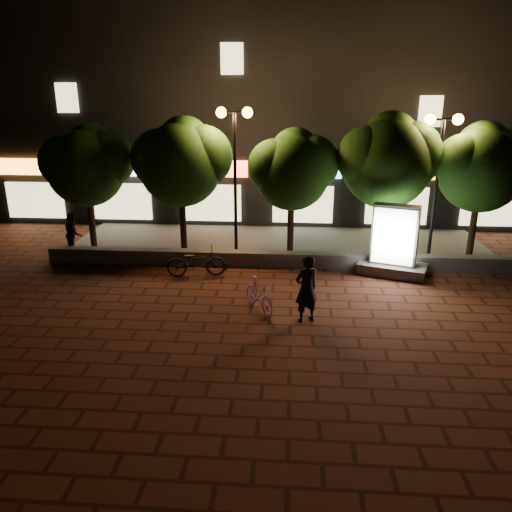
# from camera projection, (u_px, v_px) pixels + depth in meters

# --- Properties ---
(ground) EXTENTS (80.00, 80.00, 0.00)m
(ground) POSITION_uv_depth(u_px,v_px,m) (270.00, 315.00, 13.40)
(ground) COLOR #502619
(ground) RESTS_ON ground
(retaining_wall) EXTENTS (16.00, 0.45, 0.50)m
(retaining_wall) POSITION_uv_depth(u_px,v_px,m) (275.00, 259.00, 17.10)
(retaining_wall) COLOR slate
(retaining_wall) RESTS_ON ground
(sidewalk) EXTENTS (16.00, 5.00, 0.08)m
(sidewalk) POSITION_uv_depth(u_px,v_px,m) (278.00, 244.00, 19.53)
(sidewalk) COLOR slate
(sidewalk) RESTS_ON ground
(building_block) EXTENTS (28.00, 8.12, 11.30)m
(building_block) POSITION_uv_depth(u_px,v_px,m) (283.00, 108.00, 24.10)
(building_block) COLOR black
(building_block) RESTS_ON ground
(tree_far_left) EXTENTS (3.36, 2.80, 4.63)m
(tree_far_left) POSITION_uv_depth(u_px,v_px,m) (87.00, 163.00, 18.01)
(tree_far_left) COLOR black
(tree_far_left) RESTS_ON sidewalk
(tree_left) EXTENTS (3.60, 3.00, 4.89)m
(tree_left) POSITION_uv_depth(u_px,v_px,m) (182.00, 159.00, 17.71)
(tree_left) COLOR black
(tree_left) RESTS_ON sidewalk
(tree_mid) EXTENTS (3.24, 2.70, 4.50)m
(tree_mid) POSITION_uv_depth(u_px,v_px,m) (293.00, 167.00, 17.51)
(tree_mid) COLOR black
(tree_mid) RESTS_ON sidewalk
(tree_right) EXTENTS (3.72, 3.10, 5.07)m
(tree_right) POSITION_uv_depth(u_px,v_px,m) (389.00, 158.00, 17.17)
(tree_right) COLOR black
(tree_right) RESTS_ON sidewalk
(tree_far_right) EXTENTS (3.48, 2.90, 4.76)m
(tree_far_right) POSITION_uv_depth(u_px,v_px,m) (483.00, 165.00, 17.01)
(tree_far_right) COLOR black
(tree_far_right) RESTS_ON sidewalk
(street_lamp_left) EXTENTS (1.26, 0.36, 5.18)m
(street_lamp_left) POSITION_uv_depth(u_px,v_px,m) (235.00, 144.00, 17.14)
(street_lamp_left) COLOR black
(street_lamp_left) RESTS_ON sidewalk
(street_lamp_right) EXTENTS (1.26, 0.36, 4.98)m
(street_lamp_right) POSITION_uv_depth(u_px,v_px,m) (441.00, 150.00, 16.70)
(street_lamp_right) COLOR black
(street_lamp_right) RESTS_ON sidewalk
(ad_kiosk) EXTENTS (2.40, 1.74, 2.34)m
(ad_kiosk) POSITION_uv_depth(u_px,v_px,m) (394.00, 247.00, 16.12)
(ad_kiosk) COLOR slate
(ad_kiosk) RESTS_ON ground
(scooter_pink) EXTENTS (1.18, 1.54, 0.92)m
(scooter_pink) POSITION_uv_depth(u_px,v_px,m) (259.00, 295.00, 13.55)
(scooter_pink) COLOR #E68ECF
(scooter_pink) RESTS_ON ground
(rider) EXTENTS (0.80, 0.72, 1.83)m
(rider) POSITION_uv_depth(u_px,v_px,m) (306.00, 289.00, 12.79)
(rider) COLOR black
(rider) RESTS_ON ground
(scooter_parked) EXTENTS (2.00, 1.00, 1.01)m
(scooter_parked) POSITION_uv_depth(u_px,v_px,m) (196.00, 262.00, 16.08)
(scooter_parked) COLOR black
(scooter_parked) RESTS_ON ground
(pedestrian) EXTENTS (0.80, 0.90, 1.56)m
(pedestrian) POSITION_uv_depth(u_px,v_px,m) (74.00, 234.00, 17.91)
(pedestrian) COLOR black
(pedestrian) RESTS_ON sidewalk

